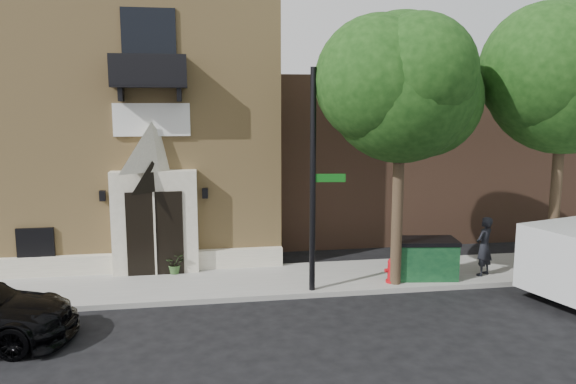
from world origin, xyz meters
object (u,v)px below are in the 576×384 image
object	(u,v)px
fire_hydrant	(392,270)
pedestrian_near	(484,246)
dumpster	(425,258)
street_sign	(313,181)

from	to	relation	value
fire_hydrant	pedestrian_near	distance (m)	3.09
fire_hydrant	dumpster	size ratio (longest dim) A/B	0.38
street_sign	fire_hydrant	xyz separation A→B (m)	(2.43, 0.24, -2.76)
pedestrian_near	fire_hydrant	bearing A→B (deg)	-28.46
fire_hydrant	pedestrian_near	xyz separation A→B (m)	(3.03, 0.23, 0.55)
fire_hydrant	dumpster	bearing A→B (deg)	13.87
street_sign	fire_hydrant	distance (m)	3.69
street_sign	pedestrian_near	size ratio (longest dim) A/B	3.40
street_sign	dumpster	world-z (taller)	street_sign
fire_hydrant	dumpster	distance (m)	1.23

